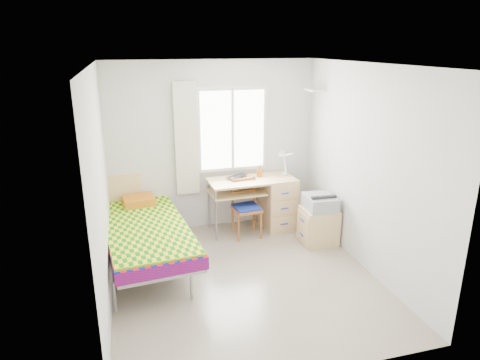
{
  "coord_description": "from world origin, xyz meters",
  "views": [
    {
      "loc": [
        -1.31,
        -4.56,
        2.81
      ],
      "look_at": [
        0.1,
        0.55,
        1.12
      ],
      "focal_mm": 32.0,
      "sensor_mm": 36.0,
      "label": 1
    }
  ],
  "objects_px": {
    "bed": "(146,229)",
    "chair": "(246,203)",
    "cabinet": "(318,226)",
    "printer": "(320,202)",
    "desk": "(273,200)"
  },
  "relations": [
    {
      "from": "printer",
      "to": "cabinet",
      "type": "bearing_deg",
      "value": -140.37
    },
    {
      "from": "bed",
      "to": "chair",
      "type": "distance_m",
      "value": 1.59
    },
    {
      "from": "bed",
      "to": "chair",
      "type": "height_order",
      "value": "bed"
    },
    {
      "from": "bed",
      "to": "chair",
      "type": "bearing_deg",
      "value": 11.13
    },
    {
      "from": "desk",
      "to": "printer",
      "type": "bearing_deg",
      "value": -60.94
    },
    {
      "from": "printer",
      "to": "desk",
      "type": "bearing_deg",
      "value": 124.08
    },
    {
      "from": "desk",
      "to": "printer",
      "type": "relative_size",
      "value": 2.75
    },
    {
      "from": "bed",
      "to": "cabinet",
      "type": "bearing_deg",
      "value": -8.47
    },
    {
      "from": "chair",
      "to": "printer",
      "type": "relative_size",
      "value": 1.82
    },
    {
      "from": "desk",
      "to": "printer",
      "type": "xyz_separation_m",
      "value": [
        0.45,
        -0.73,
        0.19
      ]
    },
    {
      "from": "desk",
      "to": "bed",
      "type": "bearing_deg",
      "value": -165.21
    },
    {
      "from": "bed",
      "to": "chair",
      "type": "relative_size",
      "value": 2.57
    },
    {
      "from": "bed",
      "to": "chair",
      "type": "xyz_separation_m",
      "value": [
        1.52,
        0.46,
        0.04
      ]
    },
    {
      "from": "bed",
      "to": "cabinet",
      "type": "relative_size",
      "value": 4.27
    },
    {
      "from": "cabinet",
      "to": "printer",
      "type": "distance_m",
      "value": 0.37
    }
  ]
}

